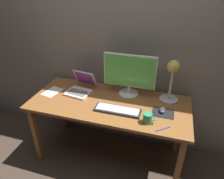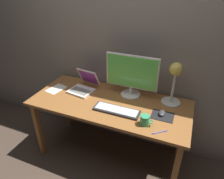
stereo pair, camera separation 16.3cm
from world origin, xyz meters
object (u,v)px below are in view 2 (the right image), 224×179
object	(u,v)px
coffee_mug	(145,120)
desk_lamp	(175,78)
keyboard_main	(117,110)
laptop	(85,84)
monitor	(132,74)
pen	(160,132)
mouse	(162,113)

from	to	relation	value
coffee_mug	desk_lamp	bearing A→B (deg)	70.00
keyboard_main	coffee_mug	world-z (taller)	coffee_mug
keyboard_main	laptop	distance (m)	0.55
monitor	pen	bearing A→B (deg)	-49.82
laptop	pen	bearing A→B (deg)	-23.68
mouse	pen	size ratio (longest dim) A/B	0.69
coffee_mug	keyboard_main	bearing A→B (deg)	163.73
desk_lamp	mouse	world-z (taller)	desk_lamp
keyboard_main	mouse	world-z (taller)	mouse
desk_lamp	coffee_mug	size ratio (longest dim) A/B	3.75
desk_lamp	pen	bearing A→B (deg)	-92.07
desk_lamp	mouse	xyz separation A→B (m)	(-0.05, -0.23, -0.26)
pen	monitor	bearing A→B (deg)	130.18
laptop	coffee_mug	xyz separation A→B (m)	(0.78, -0.35, -0.02)
laptop	mouse	world-z (taller)	laptop
desk_lamp	pen	world-z (taller)	desk_lamp
mouse	coffee_mug	size ratio (longest dim) A/B	0.84
monitor	mouse	size ratio (longest dim) A/B	5.62
desk_lamp	pen	xyz separation A→B (m)	(-0.02, -0.48, -0.28)
desk_lamp	mouse	bearing A→B (deg)	-100.97
monitor	keyboard_main	xyz separation A→B (m)	(-0.03, -0.33, -0.23)
monitor	desk_lamp	bearing A→B (deg)	1.22
keyboard_main	monitor	bearing A→B (deg)	84.76
monitor	pen	xyz separation A→B (m)	(0.40, -0.48, -0.24)
monitor	desk_lamp	size ratio (longest dim) A/B	1.26
laptop	mouse	size ratio (longest dim) A/B	3.56
desk_lamp	monitor	bearing A→B (deg)	-178.78
keyboard_main	desk_lamp	xyz separation A→B (m)	(0.45, 0.34, 0.27)
monitor	laptop	world-z (taller)	monitor
keyboard_main	pen	bearing A→B (deg)	-18.08
monitor	pen	world-z (taller)	monitor
laptop	pen	size ratio (longest dim) A/B	2.44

